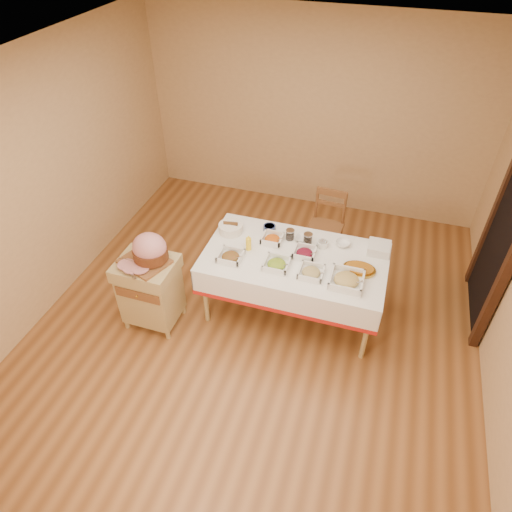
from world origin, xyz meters
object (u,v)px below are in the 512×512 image
(dining_chair, at_px, (326,226))
(plate_stack, at_px, (379,248))
(brass_platter, at_px, (359,269))
(preserve_jar_right, at_px, (308,239))
(butcher_cart, at_px, (150,289))
(mustard_bottle, at_px, (249,243))
(preserve_jar_left, at_px, (290,235))
(dining_table, at_px, (294,269))
(ham_on_board, at_px, (149,251))
(bread_basket, at_px, (231,228))

(dining_chair, xyz_separation_m, plate_stack, (0.64, -0.71, 0.35))
(brass_platter, bearing_deg, preserve_jar_right, 154.80)
(dining_chair, distance_m, brass_platter, 1.21)
(dining_chair, bearing_deg, butcher_cart, -132.74)
(brass_platter, bearing_deg, plate_stack, 67.07)
(dining_chair, bearing_deg, plate_stack, -47.98)
(plate_stack, bearing_deg, preserve_jar_right, -173.59)
(butcher_cart, height_order, preserve_jar_right, preserve_jar_right)
(mustard_bottle, relative_size, plate_stack, 0.80)
(mustard_bottle, height_order, brass_platter, mustard_bottle)
(preserve_jar_right, relative_size, mustard_bottle, 0.68)
(preserve_jar_right, distance_m, brass_platter, 0.63)
(preserve_jar_left, xyz_separation_m, plate_stack, (0.90, 0.06, -0.00))
(dining_table, bearing_deg, preserve_jar_right, 73.45)
(dining_chair, xyz_separation_m, ham_on_board, (-1.45, -1.58, 0.49))
(dining_chair, height_order, preserve_jar_left, dining_chair)
(butcher_cart, height_order, bread_basket, bread_basket)
(dining_table, distance_m, mustard_bottle, 0.53)
(mustard_bottle, bearing_deg, bread_basket, 140.19)
(dining_table, bearing_deg, mustard_bottle, -176.25)
(butcher_cart, xyz_separation_m, dining_chair, (1.50, 1.62, -0.01))
(brass_platter, bearing_deg, dining_chair, 115.01)
(plate_stack, bearing_deg, dining_table, -157.45)
(mustard_bottle, relative_size, brass_platter, 0.55)
(plate_stack, bearing_deg, preserve_jar_left, -175.95)
(preserve_jar_left, distance_m, mustard_bottle, 0.46)
(dining_chair, height_order, bread_basket, dining_chair)
(dining_table, xyz_separation_m, brass_platter, (0.64, -0.02, 0.18))
(plate_stack, bearing_deg, ham_on_board, -157.29)
(brass_platter, bearing_deg, butcher_cart, -164.14)
(dining_table, distance_m, plate_stack, 0.88)
(dining_chair, relative_size, bread_basket, 3.41)
(plate_stack, height_order, brass_platter, plate_stack)
(butcher_cart, xyz_separation_m, mustard_bottle, (0.87, 0.55, 0.38))
(butcher_cart, distance_m, preserve_jar_left, 1.53)
(ham_on_board, bearing_deg, dining_table, 22.81)
(preserve_jar_right, bearing_deg, butcher_cart, -149.71)
(dining_table, distance_m, dining_chair, 1.05)
(dining_chair, height_order, mustard_bottle, mustard_bottle)
(dining_table, distance_m, butcher_cart, 1.48)
(ham_on_board, height_order, preserve_jar_right, ham_on_board)
(preserve_jar_left, relative_size, bread_basket, 0.44)
(butcher_cart, bearing_deg, brass_platter, 15.86)
(preserve_jar_left, bearing_deg, preserve_jar_right, -4.73)
(ham_on_board, xyz_separation_m, preserve_jar_left, (1.18, 0.81, -0.13))
(dining_table, xyz_separation_m, preserve_jar_left, (-0.12, 0.26, 0.21))
(butcher_cart, bearing_deg, preserve_jar_left, 34.54)
(ham_on_board, distance_m, mustard_bottle, 0.98)
(dining_table, xyz_separation_m, preserve_jar_right, (0.07, 0.25, 0.22))
(butcher_cart, height_order, ham_on_board, ham_on_board)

